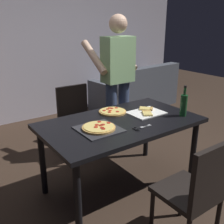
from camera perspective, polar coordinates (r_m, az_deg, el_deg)
ground_plane at (r=2.94m, az=1.76°, el=-15.72°), size 12.00×12.00×0.00m
back_wall at (r=4.75m, az=-17.97°, el=14.96°), size 6.40×0.10×2.80m
dining_table at (r=2.61m, az=1.91°, el=-3.56°), size 1.54×0.89×0.75m
chair_near_camera at (r=2.11m, az=17.88°, el=-15.46°), size 0.42×0.42×0.90m
chair_far_side at (r=3.41m, az=-7.63°, el=-1.03°), size 0.42×0.42×0.90m
couch at (r=5.33m, az=5.33°, el=4.19°), size 1.77×1.01×0.85m
person_serving_pizza at (r=3.33m, az=1.09°, el=7.41°), size 0.55×0.54×1.75m
pepperoni_pizza_on_tray at (r=2.38m, az=-2.88°, el=-3.48°), size 0.36×0.36×0.04m
pizza_slices_on_towel at (r=2.82m, az=7.43°, el=-0.01°), size 0.36×0.29×0.03m
wine_bottle at (r=2.78m, az=15.20°, el=1.56°), size 0.07×0.07×0.32m
kitchen_scissors at (r=2.41m, az=5.96°, el=-3.44°), size 0.19×0.09×0.01m
second_pizza_plain at (r=2.81m, az=0.10°, el=0.12°), size 0.29×0.29×0.03m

